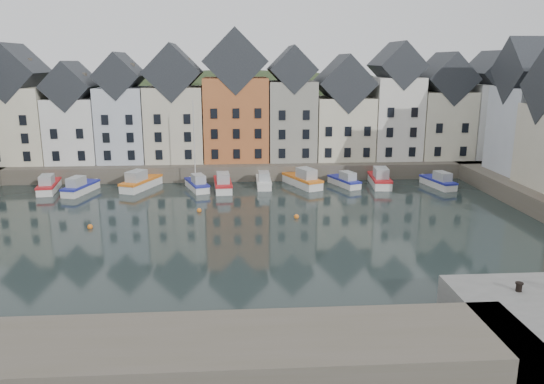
{
  "coord_description": "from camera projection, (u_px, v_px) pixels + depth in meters",
  "views": [
    {
      "loc": [
        -0.0,
        -46.2,
        15.49
      ],
      "look_at": [
        3.58,
        6.0,
        2.52
      ],
      "focal_mm": 35.0,
      "sensor_mm": 36.0,
      "label": 1
    }
  ],
  "objects": [
    {
      "name": "ground",
      "position": [
        237.0,
        235.0,
        48.46
      ],
      "size": [
        260.0,
        260.0,
        0.0
      ],
      "primitive_type": "plane",
      "color": "black",
      "rests_on": "ground"
    },
    {
      "name": "far_quay",
      "position": [
        236.0,
        163.0,
        77.27
      ],
      "size": [
        90.0,
        16.0,
        2.0
      ],
      "primitive_type": "cube",
      "color": "#534D40",
      "rests_on": "ground"
    },
    {
      "name": "near_wall",
      "position": [
        38.0,
        362.0,
        26.25
      ],
      "size": [
        50.0,
        6.0,
        2.0
      ],
      "primitive_type": "cube",
      "color": "#534D40",
      "rests_on": "ground"
    },
    {
      "name": "hillside",
      "position": [
        237.0,
        231.0,
        107.01
      ],
      "size": [
        153.6,
        70.4,
        64.0
      ],
      "color": "#203319",
      "rests_on": "ground"
    },
    {
      "name": "far_terrace",
      "position": [
        259.0,
        110.0,
        73.65
      ],
      "size": [
        72.37,
        8.16,
        17.78
      ],
      "color": "beige",
      "rests_on": "far_quay"
    },
    {
      "name": "mooring_buoys",
      "position": [
        197.0,
        218.0,
        53.32
      ],
      "size": [
        20.5,
        5.5,
        0.5
      ],
      "color": "orange",
      "rests_on": "ground"
    },
    {
      "name": "boat_a",
      "position": [
        49.0,
        186.0,
        64.51
      ],
      "size": [
        2.76,
        6.43,
        2.39
      ],
      "rotation": [
        0.0,
        0.0,
        0.14
      ],
      "color": "silver",
      "rests_on": "ground"
    },
    {
      "name": "boat_b",
      "position": [
        80.0,
        187.0,
        63.7
      ],
      "size": [
        3.39,
        6.31,
        2.32
      ],
      "rotation": [
        0.0,
        0.0,
        -0.26
      ],
      "color": "silver",
      "rests_on": "ground"
    },
    {
      "name": "boat_c",
      "position": [
        140.0,
        182.0,
        65.88
      ],
      "size": [
        4.61,
        7.19,
        2.65
      ],
      "rotation": [
        0.0,
        0.0,
        -0.39
      ],
      "color": "silver",
      "rests_on": "ground"
    },
    {
      "name": "boat_d",
      "position": [
        197.0,
        184.0,
        65.4
      ],
      "size": [
        3.55,
        6.07,
        11.09
      ],
      "rotation": [
        0.0,
        0.0,
        0.32
      ],
      "color": "silver",
      "rests_on": "ground"
    },
    {
      "name": "boat_e",
      "position": [
        223.0,
        184.0,
        65.25
      ],
      "size": [
        2.5,
        6.66,
        2.51
      ],
      "rotation": [
        0.0,
        0.0,
        0.07
      ],
      "color": "silver",
      "rests_on": "ground"
    },
    {
      "name": "boat_f",
      "position": [
        264.0,
        181.0,
        67.04
      ],
      "size": [
        1.82,
        5.78,
        2.22
      ],
      "rotation": [
        0.0,
        0.0,
        -0.01
      ],
      "color": "silver",
      "rests_on": "ground"
    },
    {
      "name": "boat_g",
      "position": [
        303.0,
        180.0,
        67.2
      ],
      "size": [
        4.74,
        7.24,
        2.67
      ],
      "rotation": [
        0.0,
        0.0,
        0.41
      ],
      "color": "silver",
      "rests_on": "ground"
    },
    {
      "name": "boat_h",
      "position": [
        345.0,
        181.0,
        67.35
      ],
      "size": [
        3.58,
        5.81,
        2.14
      ],
      "rotation": [
        0.0,
        0.0,
        0.36
      ],
      "color": "silver",
      "rests_on": "ground"
    },
    {
      "name": "boat_i",
      "position": [
        380.0,
        179.0,
        67.61
      ],
      "size": [
        2.84,
        7.2,
        2.7
      ],
      "rotation": [
        0.0,
        0.0,
        -0.1
      ],
      "color": "silver",
      "rests_on": "ground"
    },
    {
      "name": "boat_j",
      "position": [
        439.0,
        182.0,
        66.73
      ],
      "size": [
        3.05,
        6.17,
        2.27
      ],
      "rotation": [
        0.0,
        0.0,
        0.21
      ],
      "color": "silver",
      "rests_on": "ground"
    },
    {
      "name": "mooring_bollard",
      "position": [
        519.0,
        286.0,
        31.84
      ],
      "size": [
        0.48,
        0.48,
        0.56
      ],
      "color": "black",
      "rests_on": "near_quay"
    }
  ]
}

